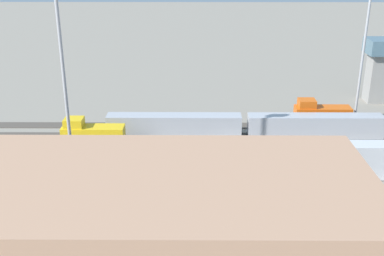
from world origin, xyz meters
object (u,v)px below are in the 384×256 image
at_px(train_on_track_0, 321,115).
at_px(train_on_track_1, 244,126).
at_px(train_on_track_4, 363,160).
at_px(light_mast_1, 61,44).
at_px(control_tower, 379,65).
at_px(train_on_track_2, 92,135).
at_px(maintenance_shed, 148,227).
at_px(light_mast_0, 367,27).

xyz_separation_m(train_on_track_0, train_on_track_1, (14.32, 5.00, -0.14)).
xyz_separation_m(train_on_track_4, train_on_track_0, (1.09, -20.00, -0.46)).
xyz_separation_m(train_on_track_1, light_mast_1, (25.14, 18.01, 17.64)).
distance_m(train_on_track_4, train_on_track_0, 20.04).
bearing_deg(light_mast_1, control_tower, -145.26).
bearing_deg(train_on_track_1, light_mast_1, 35.62).
bearing_deg(train_on_track_1, train_on_track_2, 11.20).
relative_size(train_on_track_2, maintenance_shed, 0.23).
height_order(train_on_track_4, control_tower, control_tower).
relative_size(light_mast_1, maintenance_shed, 0.73).
bearing_deg(train_on_track_1, train_on_track_0, -160.75).
bearing_deg(train_on_track_2, maintenance_shed, 111.04).
bearing_deg(train_on_track_4, train_on_track_0, -86.88).
height_order(train_on_track_2, maintenance_shed, maintenance_shed).
relative_size(train_on_track_4, control_tower, 5.42).
bearing_deg(light_mast_1, train_on_track_1, -144.38).
distance_m(train_on_track_0, train_on_track_1, 15.17).
bearing_deg(train_on_track_1, light_mast_0, -160.85).
height_order(train_on_track_0, light_mast_1, light_mast_1).
distance_m(maintenance_shed, control_tower, 70.70).
bearing_deg(train_on_track_2, light_mast_0, -165.08).
height_order(train_on_track_4, train_on_track_1, train_on_track_4).
xyz_separation_m(train_on_track_2, train_on_track_0, (-39.57, -10.00, 0.00)).
bearing_deg(train_on_track_2, light_mast_1, 90.51).
bearing_deg(train_on_track_0, train_on_track_1, 19.25).
height_order(train_on_track_4, maintenance_shed, maintenance_shed).
distance_m(train_on_track_0, maintenance_shed, 50.01).
relative_size(light_mast_1, control_tower, 2.39).
height_order(train_on_track_0, control_tower, control_tower).
height_order(train_on_track_4, light_mast_1, light_mast_1).
distance_m(train_on_track_2, light_mast_1, 21.81).
bearing_deg(train_on_track_4, train_on_track_1, -44.23).
relative_size(train_on_track_1, maintenance_shed, 1.09).
distance_m(train_on_track_2, train_on_track_1, 25.74).
xyz_separation_m(light_mast_0, light_mast_1, (46.50, 25.43, 2.12)).
distance_m(train_on_track_4, control_tower, 37.84).
distance_m(light_mast_0, control_tower, 17.72).
height_order(train_on_track_4, train_on_track_0, same).
bearing_deg(train_on_track_0, train_on_track_2, 14.18).
distance_m(train_on_track_0, light_mast_1, 48.91).
relative_size(train_on_track_4, train_on_track_0, 7.14).
relative_size(train_on_track_2, light_mast_1, 0.32).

